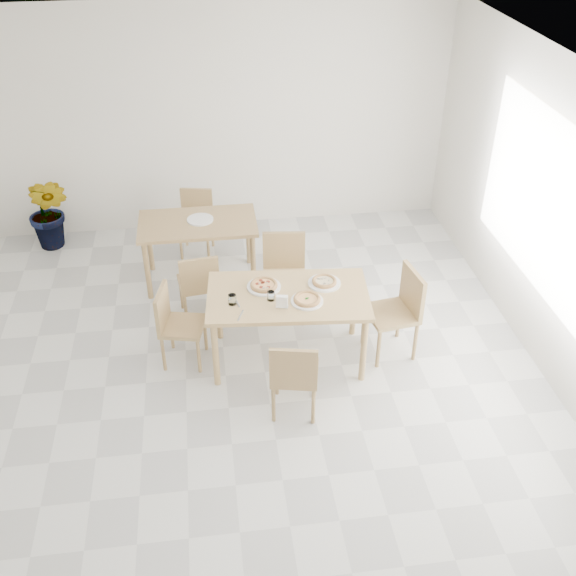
{
  "coord_description": "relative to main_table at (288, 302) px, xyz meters",
  "views": [
    {
      "loc": [
        -0.07,
        -4.44,
        4.28
      ],
      "look_at": [
        0.63,
        0.63,
        0.82
      ],
      "focal_mm": 42.0,
      "sensor_mm": 36.0,
      "label": 1
    }
  ],
  "objects": [
    {
      "name": "potted_plant",
      "position": [
        -2.57,
        2.52,
        -0.19
      ],
      "size": [
        0.66,
        0.61,
        0.96
      ],
      "primitive_type": "imported",
      "rotation": [
        0.0,
        0.0,
        -0.43
      ],
      "color": "#256C20",
      "rests_on": "ground"
    },
    {
      "name": "pizza_mushroom",
      "position": [
        0.36,
        0.13,
        0.11
      ],
      "size": [
        0.28,
        0.28,
        0.03
      ],
      "rotation": [
        0.0,
        0.0,
        0.24
      ],
      "color": "tan",
      "rests_on": "plate_mushroom"
    },
    {
      "name": "napkin_holder",
      "position": [
        -0.08,
        -0.2,
        0.14
      ],
      "size": [
        0.12,
        0.08,
        0.13
      ],
      "rotation": [
        0.0,
        0.0,
        -0.2
      ],
      "color": "silver",
      "rests_on": "main_table"
    },
    {
      "name": "chair_back_s",
      "position": [
        -0.82,
        0.76,
        -0.2
      ],
      "size": [
        0.44,
        0.44,
        0.8
      ],
      "rotation": [
        0.0,
        0.0,
        3.27
      ],
      "color": "tan",
      "rests_on": "ground"
    },
    {
      "name": "plate_mushroom",
      "position": [
        0.36,
        0.13,
        0.09
      ],
      "size": [
        0.31,
        0.31,
        0.02
      ],
      "primitive_type": "cylinder",
      "color": "white",
      "rests_on": "main_table"
    },
    {
      "name": "chair_east",
      "position": [
        1.08,
        -0.03,
        -0.14
      ],
      "size": [
        0.51,
        0.51,
        0.9
      ],
      "rotation": [
        0.0,
        0.0,
        -1.42
      ],
      "color": "tan",
      "rests_on": "ground"
    },
    {
      "name": "chair_west",
      "position": [
        -1.07,
        0.12,
        -0.2
      ],
      "size": [
        0.47,
        0.47,
        0.8
      ],
      "rotation": [
        0.0,
        0.0,
        1.35
      ],
      "color": "tan",
      "rests_on": "ground"
    },
    {
      "name": "chair_north",
      "position": [
        0.07,
        0.8,
        -0.15
      ],
      "size": [
        0.49,
        0.49,
        0.89
      ],
      "rotation": [
        0.0,
        0.0,
        -0.12
      ],
      "color": "tan",
      "rests_on": "ground"
    },
    {
      "name": "chair_back_n",
      "position": [
        -0.81,
        2.21,
        -0.22
      ],
      "size": [
        0.45,
        0.45,
        0.78
      ],
      "rotation": [
        0.0,
        0.0,
        -0.2
      ],
      "color": "tan",
      "rests_on": "ground"
    },
    {
      "name": "plate_pepperoni",
      "position": [
        -0.21,
        0.14,
        0.09
      ],
      "size": [
        0.32,
        0.32,
        0.02
      ],
      "primitive_type": "cylinder",
      "color": "white",
      "rests_on": "main_table"
    },
    {
      "name": "fork_b",
      "position": [
        -0.46,
        -0.27,
        0.09
      ],
      "size": [
        0.07,
        0.16,
        0.01
      ],
      "primitive_type": "cube",
      "rotation": [
        0.0,
        0.0,
        -0.36
      ],
      "color": "silver",
      "rests_on": "main_table"
    },
    {
      "name": "chair_south",
      "position": [
        -0.05,
        -0.78,
        -0.2
      ],
      "size": [
        0.48,
        0.48,
        0.81
      ],
      "rotation": [
        0.0,
        0.0,
        2.93
      ],
      "color": "tan",
      "rests_on": "ground"
    },
    {
      "name": "main_table",
      "position": [
        0.0,
        0.0,
        0.0
      ],
      "size": [
        1.56,
        0.98,
        0.75
      ],
      "rotation": [
        0.0,
        0.0,
        -0.09
      ],
      "color": "tan",
      "rests_on": "ground"
    },
    {
      "name": "tumbler_b",
      "position": [
        -0.52,
        -0.08,
        0.13
      ],
      "size": [
        0.07,
        0.07,
        0.1
      ],
      "primitive_type": "cylinder",
      "color": "white",
      "rests_on": "main_table"
    },
    {
      "name": "plate_empty",
      "position": [
        -0.76,
        1.56,
        0.09
      ],
      "size": [
        0.29,
        0.29,
        0.02
      ],
      "primitive_type": "cylinder",
      "color": "white",
      "rests_on": "second_table"
    },
    {
      "name": "tumbler_a",
      "position": [
        -0.17,
        -0.07,
        0.13
      ],
      "size": [
        0.07,
        0.07,
        0.09
      ],
      "primitive_type": "cylinder",
      "color": "white",
      "rests_on": "main_table"
    },
    {
      "name": "pizza_margherita",
      "position": [
        0.15,
        -0.14,
        0.11
      ],
      "size": [
        0.27,
        0.27,
        0.03
      ],
      "rotation": [
        0.0,
        0.0,
        0.11
      ],
      "color": "tan",
      "rests_on": "plate_margherita"
    },
    {
      "name": "plate_margherita",
      "position": [
        0.15,
        -0.14,
        0.09
      ],
      "size": [
        0.3,
        0.3,
        0.02
      ],
      "primitive_type": "cylinder",
      "color": "white",
      "rests_on": "main_table"
    },
    {
      "name": "pizza_pepperoni",
      "position": [
        -0.21,
        0.14,
        0.12
      ],
      "size": [
        0.29,
        0.29,
        0.03
      ],
      "rotation": [
        0.0,
        0.0,
        -0.16
      ],
      "color": "tan",
      "rests_on": "plate_pepperoni"
    },
    {
      "name": "second_table",
      "position": [
        -0.8,
        1.52,
        -0.02
      ],
      "size": [
        1.29,
        0.74,
        0.75
      ],
      "rotation": [
        0.0,
        0.0,
        -0.0
      ],
      "color": "tan",
      "rests_on": "ground"
    },
    {
      "name": "fork_a",
      "position": [
        -0.48,
        -0.06,
        0.09
      ],
      "size": [
        0.06,
        0.19,
        0.01
      ],
      "primitive_type": "cube",
      "rotation": [
        0.0,
        0.0,
        0.21
      ],
      "color": "silver",
      "rests_on": "main_table"
    },
    {
      "name": "room",
      "position": [
        2.35,
        -0.33,
        0.83
      ],
      "size": [
        7.28,
        7.0,
        7.0
      ],
      "color": "silver",
      "rests_on": "ground"
    }
  ]
}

